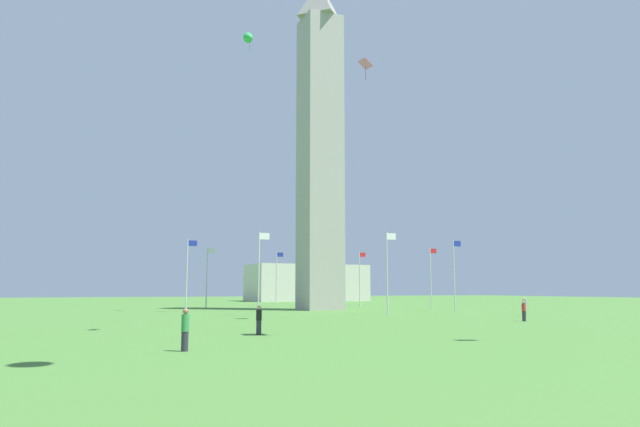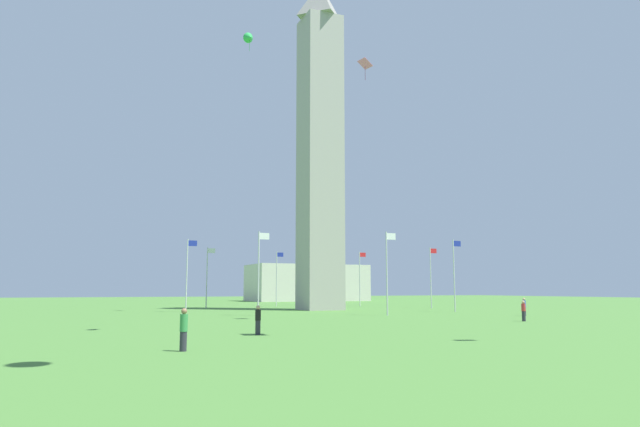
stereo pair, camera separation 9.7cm
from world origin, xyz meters
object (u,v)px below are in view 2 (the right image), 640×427
(kite_green_delta, at_px, (250,38))
(flagpole_w, at_px, (387,269))
(distant_building, at_px, (307,283))
(flagpole_e, at_px, (277,276))
(person_black_shirt, at_px, (258,320))
(flagpole_n, at_px, (431,275))
(kite_pink_diamond, at_px, (365,64))
(person_blue_shirt, at_px, (524,307))
(flagpole_sw, at_px, (259,269))
(flagpole_nw, at_px, (454,272))
(person_red_shirt, at_px, (524,311))
(flagpole_se, at_px, (207,275))
(obelisk_monument, at_px, (320,140))
(flagpole_s, at_px, (187,272))
(person_green_shirt, at_px, (184,330))
(flagpole_ne, at_px, (360,276))

(kite_green_delta, bearing_deg, flagpole_w, -50.02)
(kite_green_delta, relative_size, distant_building, 0.10)
(flagpole_e, height_order, person_black_shirt, flagpole_e)
(flagpole_n, relative_size, kite_pink_diamond, 4.65)
(person_blue_shirt, bearing_deg, flagpole_sw, 38.57)
(person_black_shirt, xyz_separation_m, kite_pink_diamond, (12.19, 9.68, 20.68))
(flagpole_n, bearing_deg, person_black_shirt, -135.95)
(flagpole_e, height_order, kite_green_delta, kite_green_delta)
(flagpole_sw, distance_m, flagpole_nw, 23.14)
(flagpole_nw, height_order, person_red_shirt, flagpole_nw)
(flagpole_sw, bearing_deg, flagpole_se, 90.00)
(flagpole_sw, relative_size, distant_building, 0.33)
(flagpole_sw, relative_size, kite_green_delta, 3.38)
(obelisk_monument, bearing_deg, kite_pink_diamond, -104.71)
(flagpole_se, relative_size, kite_green_delta, 3.38)
(flagpole_n, bearing_deg, flagpole_nw, -112.50)
(flagpole_e, xyz_separation_m, kite_pink_diamond, (-6.39, -40.49, 17.02))
(person_blue_shirt, height_order, kite_pink_diamond, kite_pink_diamond)
(flagpole_s, height_order, person_black_shirt, flagpole_s)
(person_red_shirt, bearing_deg, flagpole_w, -14.58)
(flagpole_w, bearing_deg, flagpole_se, 112.50)
(flagpole_nw, xyz_separation_m, distant_building, (7.15, 61.95, -0.61))
(person_blue_shirt, height_order, person_green_shirt, person_green_shirt)
(flagpole_ne, xyz_separation_m, flagpole_sw, (-23.14, -23.14, 0.00))
(flagpole_se, relative_size, flagpole_s, 1.00)
(kite_green_delta, bearing_deg, distant_building, 61.47)
(flagpole_ne, distance_m, flagpole_s, 30.24)
(flagpole_sw, xyz_separation_m, person_red_shirt, (16.43, -17.75, -3.66))
(flagpole_ne, height_order, flagpole_nw, same)
(kite_green_delta, height_order, kite_pink_diamond, kite_green_delta)
(obelisk_monument, distance_m, kite_pink_diamond, 24.94)
(flagpole_n, distance_m, flagpole_nw, 12.52)
(flagpole_n, relative_size, person_red_shirt, 4.99)
(flagpole_nw, bearing_deg, person_green_shirt, -140.66)
(flagpole_n, height_order, distant_building, flagpole_n)
(person_blue_shirt, relative_size, kite_green_delta, 0.71)
(flagpole_se, distance_m, person_black_shirt, 46.07)
(distant_building, bearing_deg, flagpole_n, -92.68)
(flagpole_e, bearing_deg, person_red_shirt, -83.93)
(flagpole_sw, relative_size, person_black_shirt, 5.00)
(person_red_shirt, distance_m, person_blue_shirt, 9.88)
(flagpole_nw, relative_size, kite_green_delta, 3.38)
(flagpole_w, distance_m, person_green_shirt, 34.31)
(flagpole_se, bearing_deg, distant_building, 52.02)
(flagpole_sw, height_order, flagpole_w, same)
(flagpole_n, distance_m, flagpole_se, 30.24)
(flagpole_se, xyz_separation_m, person_black_shirt, (-7.01, -45.38, -3.66))
(flagpole_n, bearing_deg, kite_pink_diamond, -133.33)
(flagpole_ne, bearing_deg, person_red_shirt, -99.32)
(obelisk_monument, height_order, flagpole_ne, obelisk_monument)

